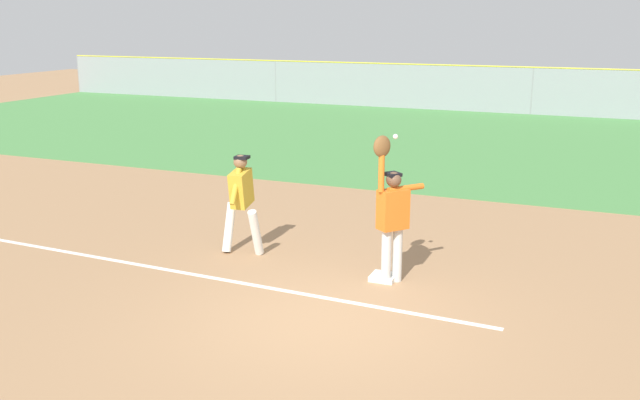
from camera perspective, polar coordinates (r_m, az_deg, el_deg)
ground_plane at (r=9.64m, az=0.24°, el=-9.65°), size 72.51×72.51×0.00m
outfield_grass at (r=23.60m, az=14.27°, el=4.40°), size 47.01×15.22×0.01m
chalk_foul_line at (r=12.14m, az=-14.64°, el=-4.94°), size 11.99×0.58×0.01m
first_base at (r=11.10m, az=5.09°, el=-6.15°), size 0.39×0.39×0.08m
fielder at (r=10.68m, az=5.76°, el=-0.91°), size 0.65×0.76×2.28m
runner at (r=12.04m, az=-6.30°, el=0.22°), size 0.76×0.85×1.72m
baseball at (r=10.26m, az=6.05°, el=5.06°), size 0.07×0.07×0.07m
outfield_fence at (r=30.96m, az=16.59°, el=8.36°), size 47.09×0.08×1.96m
parked_car_red at (r=35.39m, az=7.17°, el=9.03°), size 4.57×2.47×1.25m
parked_car_black at (r=34.85m, az=16.43°, el=8.48°), size 4.40×2.12×1.25m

